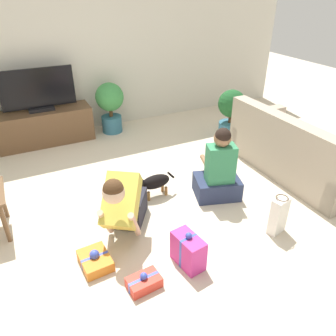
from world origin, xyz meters
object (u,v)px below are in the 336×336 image
(potted_plant_back_right, at_px, (110,104))
(gift_box_c, at_px, (95,260))
(gift_box_a, at_px, (188,251))
(sofa_right, at_px, (297,153))
(dog, at_px, (151,183))
(person_kneeling, at_px, (124,203))
(person_sitting, at_px, (219,173))
(tv_console, at_px, (45,127))
(tv, at_px, (38,92))
(potted_plant_corner_right, at_px, (231,112))
(gift_bag_a, at_px, (278,216))
(gift_box_b, at_px, (144,282))

(potted_plant_back_right, xyz_separation_m, gift_box_c, (-1.09, -2.88, -0.44))
(gift_box_c, bearing_deg, gift_box_a, -24.96)
(sofa_right, distance_m, gift_box_a, 2.28)
(sofa_right, relative_size, potted_plant_back_right, 2.26)
(dog, bearing_deg, potted_plant_back_right, 173.30)
(person_kneeling, bearing_deg, gift_box_c, -108.51)
(person_sitting, xyz_separation_m, dog, (-0.72, 0.33, -0.12))
(tv_console, distance_m, gift_box_a, 3.38)
(tv, bearing_deg, potted_plant_corner_right, -23.08)
(tv_console, bearing_deg, potted_plant_back_right, -2.66)
(person_kneeling, relative_size, person_sitting, 0.91)
(tv_console, height_order, potted_plant_corner_right, potted_plant_corner_right)
(tv_console, distance_m, dog, 2.34)
(potted_plant_corner_right, relative_size, gift_box_c, 2.31)
(sofa_right, distance_m, person_sitting, 1.26)
(gift_box_c, bearing_deg, tv_console, 89.64)
(potted_plant_back_right, height_order, gift_box_c, potted_plant_back_right)
(sofa_right, xyz_separation_m, potted_plant_back_right, (-1.79, 2.42, 0.21))
(person_kneeling, xyz_separation_m, gift_bag_a, (1.40, -0.70, -0.15))
(person_sitting, bearing_deg, dog, -7.35)
(potted_plant_back_right, bearing_deg, tv_console, 177.34)
(gift_box_c, bearing_deg, gift_bag_a, -11.82)
(gift_box_a, bearing_deg, person_sitting, 43.20)
(potted_plant_back_right, bearing_deg, sofa_right, -53.40)
(sofa_right, bearing_deg, dog, 81.20)
(gift_box_c, height_order, gift_bag_a, gift_bag_a)
(tv, height_order, gift_box_a, tv)
(sofa_right, relative_size, gift_box_c, 5.46)
(sofa_right, relative_size, tv, 1.76)
(potted_plant_corner_right, bearing_deg, gift_box_a, -132.78)
(tv_console, distance_m, gift_bag_a, 3.77)
(dog, bearing_deg, potted_plant_corner_right, 116.87)
(sofa_right, xyz_separation_m, tv, (-2.87, 2.47, 0.53))
(potted_plant_back_right, bearing_deg, gift_box_c, -110.77)
(tv_console, height_order, person_sitting, person_sitting)
(person_kneeling, bearing_deg, gift_box_b, -64.39)
(potted_plant_corner_right, distance_m, gift_box_b, 3.31)
(gift_bag_a, bearing_deg, potted_plant_corner_right, 66.56)
(tv, distance_m, gift_box_a, 3.44)
(potted_plant_corner_right, bearing_deg, person_kneeling, -148.04)
(person_kneeling, xyz_separation_m, gift_box_c, (-0.42, -0.32, -0.30))
(tv_console, bearing_deg, potted_plant_corner_right, -23.08)
(potted_plant_back_right, relative_size, gift_box_a, 2.30)
(gift_box_c, bearing_deg, gift_box_b, -54.28)
(potted_plant_back_right, xyz_separation_m, person_sitting, (0.53, -2.44, -0.17))
(gift_box_a, bearing_deg, tv_console, 102.88)
(tv, relative_size, potted_plant_back_right, 1.28)
(dog, distance_m, gift_box_a, 1.14)
(person_sitting, bearing_deg, potted_plant_corner_right, -112.60)
(sofa_right, relative_size, gift_box_b, 6.48)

